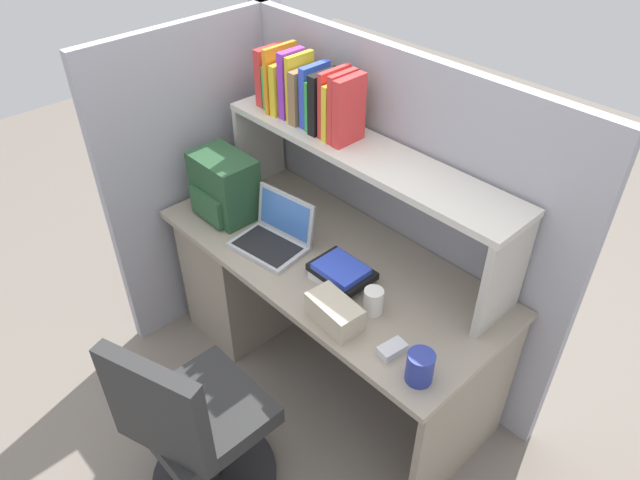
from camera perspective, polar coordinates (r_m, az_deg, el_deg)
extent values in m
plane|color=slate|center=(3.05, 0.70, -12.32)|extent=(8.00, 8.00, 0.00)
cube|color=gray|center=(2.54, 0.82, -1.93)|extent=(1.60, 0.70, 0.03)
cube|color=gray|center=(3.10, -6.33, -2.38)|extent=(0.40, 0.64, 0.70)
cube|color=gray|center=(2.49, 13.89, -16.83)|extent=(0.03, 0.64, 0.70)
cube|color=#9E9EA8|center=(2.73, 6.58, 2.56)|extent=(1.84, 0.05, 1.55)
cube|color=#9E9EA8|center=(3.04, -11.15, 6.04)|extent=(0.05, 1.06, 1.55)
cube|color=#BCB7AC|center=(2.97, -5.87, 9.48)|extent=(0.03, 0.28, 0.42)
cube|color=#BCB7AC|center=(2.21, 17.45, -3.51)|extent=(0.03, 0.28, 0.42)
cube|color=beige|center=(2.40, 4.38, 8.47)|extent=(1.44, 0.28, 0.03)
cube|color=red|center=(2.74, -4.82, 15.64)|extent=(0.04, 0.15, 0.26)
cube|color=green|center=(2.71, -4.35, 14.73)|extent=(0.03, 0.13, 0.20)
cube|color=orange|center=(2.67, -3.84, 15.43)|extent=(0.02, 0.18, 0.29)
cube|color=yellow|center=(2.65, -3.36, 14.59)|extent=(0.04, 0.16, 0.23)
cube|color=purple|center=(2.61, -2.76, 14.92)|extent=(0.04, 0.13, 0.29)
cube|color=yellow|center=(2.59, -1.98, 14.69)|extent=(0.02, 0.15, 0.28)
cube|color=olive|center=(2.57, -1.36, 13.92)|extent=(0.04, 0.17, 0.24)
cube|color=blue|center=(2.54, -0.52, 13.91)|extent=(0.03, 0.15, 0.26)
cube|color=green|center=(2.51, -0.24, 13.12)|extent=(0.02, 0.13, 0.22)
cube|color=black|center=(2.48, 0.43, 13.25)|extent=(0.04, 0.16, 0.26)
cube|color=red|center=(2.46, 1.38, 13.28)|extent=(0.02, 0.17, 0.28)
cube|color=yellow|center=(2.44, 1.88, 12.60)|extent=(0.03, 0.18, 0.24)
cube|color=red|center=(2.40, 2.15, 12.78)|extent=(0.03, 0.14, 0.29)
cube|color=red|center=(2.38, 2.84, 12.43)|extent=(0.04, 0.15, 0.28)
cube|color=#B7BABF|center=(2.58, -4.99, -0.65)|extent=(0.34, 0.26, 0.02)
cube|color=black|center=(2.57, -5.15, -0.56)|extent=(0.29, 0.21, 0.00)
cube|color=#B7BABF|center=(2.58, -3.36, 2.51)|extent=(0.31, 0.08, 0.20)
cube|color=#3F72CC|center=(2.58, -3.47, 2.44)|extent=(0.27, 0.06, 0.17)
cube|color=#264C2D|center=(2.75, -9.24, 5.23)|extent=(0.30, 0.20, 0.30)
cube|color=#2B5734|center=(2.74, -10.87, 3.21)|extent=(0.22, 0.04, 0.13)
cube|color=silver|center=(2.15, 7.01, -10.47)|extent=(0.07, 0.11, 0.03)
cylinder|color=white|center=(2.26, 5.20, -5.93)|extent=(0.08, 0.08, 0.11)
cube|color=#BFB299|center=(2.21, 1.41, -6.99)|extent=(0.23, 0.14, 0.10)
cylinder|color=navy|center=(2.05, 9.68, -12.07)|extent=(0.10, 0.10, 0.12)
cube|color=white|center=(2.41, 1.98, -3.67)|extent=(0.21, 0.17, 0.03)
cube|color=black|center=(2.39, 2.16, -3.07)|extent=(0.25, 0.18, 0.03)
cube|color=blue|center=(2.36, 2.06, -2.80)|extent=(0.19, 0.16, 0.03)
cylinder|color=black|center=(2.72, -10.14, -21.52)|extent=(0.52, 0.52, 0.04)
cylinder|color=#262628|center=(2.54, -10.72, -18.91)|extent=(0.05, 0.05, 0.41)
cube|color=#2D2D2D|center=(2.37, -11.31, -16.17)|extent=(0.44, 0.44, 0.08)
cube|color=#2D2D2D|center=(2.08, -15.60, -15.68)|extent=(0.40, 0.19, 0.44)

